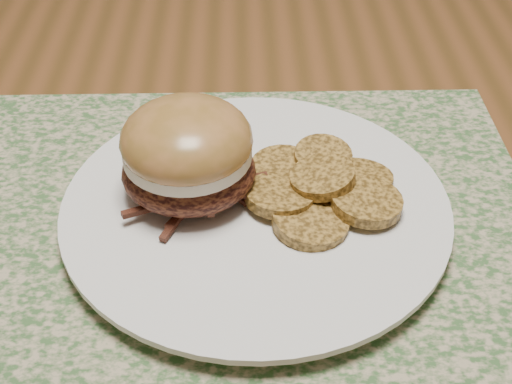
% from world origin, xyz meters
% --- Properties ---
extents(dining_table, '(1.50, 0.90, 0.75)m').
position_xyz_m(dining_table, '(0.00, 0.00, 0.67)').
color(dining_table, brown).
rests_on(dining_table, ground).
extents(placemat, '(0.45, 0.33, 0.00)m').
position_xyz_m(placemat, '(-0.17, -0.18, 0.75)').
color(placemat, '#3B6132').
rests_on(placemat, dining_table).
extents(dinner_plate, '(0.26, 0.26, 0.02)m').
position_xyz_m(dinner_plate, '(-0.15, -0.19, 0.76)').
color(dinner_plate, white).
rests_on(dinner_plate, placemat).
extents(pork_sandwich, '(0.10, 0.10, 0.07)m').
position_xyz_m(pork_sandwich, '(-0.20, -0.18, 0.80)').
color(pork_sandwich, black).
rests_on(pork_sandwich, dinner_plate).
extents(roasted_potatoes, '(0.12, 0.13, 0.03)m').
position_xyz_m(roasted_potatoes, '(-0.11, -0.18, 0.78)').
color(roasted_potatoes, '#A3762F').
rests_on(roasted_potatoes, dinner_plate).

